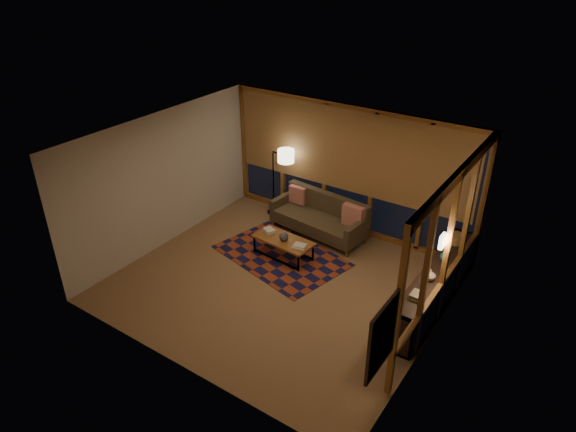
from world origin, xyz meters
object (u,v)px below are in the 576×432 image
Objects in this scene: bookshelf at (434,287)px; coffee_table at (283,248)px; floor_lamp at (273,180)px; sofa at (319,217)px.

coffee_table is at bearing -176.40° from bookshelf.
floor_lamp is at bearing 163.82° from bookshelf.
floor_lamp reaches higher than sofa.
coffee_table is 0.40× the size of bookshelf.
floor_lamp is (-1.22, 1.39, 0.61)m from coffee_table.
bookshelf is (4.16, -1.21, -0.44)m from floor_lamp.
floor_lamp is at bearing 175.00° from sofa.
sofa is 1.42m from floor_lamp.
coffee_table is 1.95m from floor_lamp.
coffee_table is 0.74× the size of floor_lamp.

